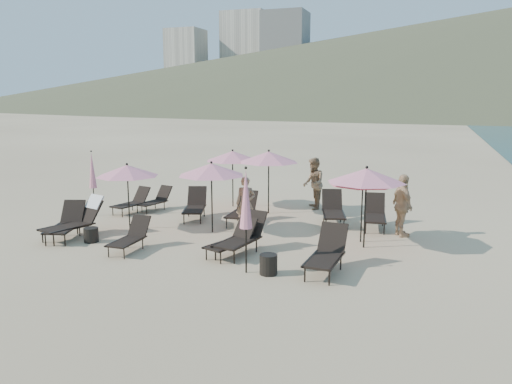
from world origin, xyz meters
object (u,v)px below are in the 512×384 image
(umbrella_open_4, at_px, (269,157))
(umbrella_closed_1, at_px, (92,170))
(lounger_1, at_px, (77,219))
(beachgoer_b, at_px, (313,183))
(lounger_4, at_px, (233,239))
(umbrella_open_2, at_px, (367,176))
(lounger_5, at_px, (327,252))
(side_table_1, at_px, (268,264))
(beachgoer_c, at_px, (402,206))
(lounger_9, at_px, (243,210))
(beachgoer_a, at_px, (246,203))
(lounger_0, at_px, (66,223))
(side_table_0, at_px, (91,235))
(umbrella_closed_0, at_px, (246,200))
(lounger_6, at_px, (132,202))
(lounger_7, at_px, (155,200))
(umbrella_open_3, at_px, (233,156))
(umbrella_open_0, at_px, (127,171))
(umbrella_open_1, at_px, (211,170))
(lounger_8, at_px, (195,205))
(lounger_10, at_px, (333,209))
(umbrella_open_5, at_px, (363,178))
(lounger_3, at_px, (242,236))
(lounger_2, at_px, (130,236))

(umbrella_open_4, distance_m, umbrella_closed_1, 6.20)
(lounger_1, bearing_deg, beachgoer_b, 64.52)
(lounger_4, bearing_deg, lounger_1, -161.64)
(umbrella_open_2, bearing_deg, umbrella_open_4, 140.52)
(lounger_5, height_order, side_table_1, lounger_5)
(umbrella_open_2, xyz_separation_m, beachgoer_c, (0.90, 1.55, -1.08))
(lounger_9, relative_size, side_table_1, 3.64)
(lounger_5, height_order, beachgoer_a, beachgoer_a)
(lounger_0, height_order, umbrella_open_4, umbrella_open_4)
(side_table_0, relative_size, beachgoer_a, 0.25)
(lounger_1, height_order, lounger_4, lounger_1)
(umbrella_closed_0, height_order, side_table_0, umbrella_closed_0)
(lounger_6, xyz_separation_m, lounger_7, (0.58, 0.62, -0.01))
(umbrella_open_3, xyz_separation_m, umbrella_open_4, (1.65, -0.64, 0.09))
(beachgoer_b, bearing_deg, beachgoer_a, -41.08)
(lounger_9, relative_size, umbrella_closed_1, 0.76)
(lounger_0, bearing_deg, umbrella_open_4, 30.07)
(umbrella_open_0, height_order, umbrella_open_1, umbrella_open_1)
(lounger_8, xyz_separation_m, side_table_1, (4.13, -4.47, -0.23))
(lounger_8, height_order, umbrella_open_4, umbrella_open_4)
(umbrella_open_4, bearing_deg, lounger_10, -16.93)
(lounger_6, xyz_separation_m, lounger_10, (7.18, 0.81, 0.07))
(lounger_8, height_order, umbrella_open_5, umbrella_open_5)
(lounger_5, xyz_separation_m, umbrella_open_2, (0.57, 2.30, 1.54))
(side_table_1, bearing_deg, beachgoer_c, 58.71)
(lounger_7, distance_m, umbrella_open_4, 4.52)
(umbrella_closed_0, distance_m, beachgoer_a, 4.10)
(lounger_7, xyz_separation_m, umbrella_open_5, (7.76, -1.67, 1.47))
(beachgoer_b, bearing_deg, umbrella_open_0, -66.37)
(lounger_4, height_order, umbrella_closed_1, umbrella_closed_1)
(umbrella_open_2, bearing_deg, lounger_3, -151.58)
(lounger_1, bearing_deg, umbrella_closed_0, 5.51)
(umbrella_open_0, bearing_deg, lounger_5, -15.63)
(lounger_1, height_order, umbrella_open_1, umbrella_open_1)
(lounger_6, relative_size, lounger_9, 0.92)
(lounger_3, bearing_deg, lounger_8, 143.55)
(lounger_2, xyz_separation_m, lounger_8, (-0.02, 3.96, 0.07))
(lounger_8, height_order, umbrella_open_3, umbrella_open_3)
(lounger_8, distance_m, umbrella_open_2, 6.34)
(beachgoer_b, bearing_deg, umbrella_closed_0, -20.50)
(lounger_3, distance_m, beachgoer_c, 5.04)
(lounger_7, bearing_deg, lounger_10, 15.11)
(lounger_8, relative_size, umbrella_open_4, 0.81)
(umbrella_open_1, bearing_deg, lounger_10, 34.93)
(umbrella_closed_0, distance_m, side_table_1, 1.63)
(lounger_1, xyz_separation_m, lounger_2, (2.25, -0.64, -0.16))
(lounger_1, distance_m, side_table_0, 0.84)
(lounger_9, distance_m, lounger_10, 2.99)
(umbrella_open_3, distance_m, umbrella_closed_0, 7.46)
(lounger_2, distance_m, umbrella_open_1, 3.21)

